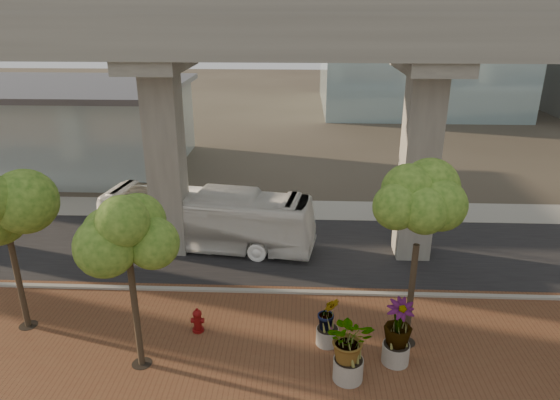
{
  "coord_description": "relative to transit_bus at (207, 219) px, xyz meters",
  "views": [
    {
      "loc": [
        0.46,
        -20.68,
        11.66
      ],
      "look_at": [
        -0.47,
        0.5,
        3.39
      ],
      "focal_mm": 32.0,
      "sensor_mm": 36.0,
      "label": 1
    }
  ],
  "objects": [
    {
      "name": "transit_viaduct",
      "position": [
        4.27,
        -0.4,
        5.77
      ],
      "size": [
        72.0,
        5.6,
        12.4
      ],
      "color": "gray",
      "rests_on": "ground"
    },
    {
      "name": "asphalt_road",
      "position": [
        4.27,
        -0.4,
        -1.5
      ],
      "size": [
        90.0,
        8.0,
        0.04
      ],
      "primitive_type": "cube",
      "color": "black",
      "rests_on": "ground"
    },
    {
      "name": "street_tree_far_west",
      "position": [
        -5.77,
        -7.23,
        3.43
      ],
      "size": [
        3.43,
        3.43,
        6.48
      ],
      "color": "#453927",
      "rests_on": "ground"
    },
    {
      "name": "station_pavilion",
      "position": [
        -15.73,
        13.6,
        1.7
      ],
      "size": [
        23.0,
        13.0,
        6.3
      ],
      "color": "#A5B9BD",
      "rests_on": "ground"
    },
    {
      "name": "streetlamp_east",
      "position": [
        11.15,
        4.21,
        3.44
      ],
      "size": [
        0.42,
        1.23,
        8.5
      ],
      "color": "#2E2E33",
      "rests_on": "ground"
    },
    {
      "name": "far_sidewalk",
      "position": [
        4.27,
        5.1,
        -1.49
      ],
      "size": [
        90.0,
        3.0,
        0.06
      ],
      "primitive_type": "cube",
      "color": "gray",
      "rests_on": "ground"
    },
    {
      "name": "transit_bus",
      "position": [
        0.0,
        0.0,
        0.0
      ],
      "size": [
        11.18,
        4.22,
        3.04
      ],
      "primitive_type": "imported",
      "rotation": [
        0.0,
        0.0,
        1.42
      ],
      "color": "white",
      "rests_on": "ground"
    },
    {
      "name": "fire_hydrant",
      "position": [
        0.91,
        -7.28,
        -0.99
      ],
      "size": [
        0.49,
        0.44,
        0.99
      ],
      "color": "#690B0B",
      "rests_on": "ground"
    },
    {
      "name": "planter_front",
      "position": [
        6.4,
        -9.66,
        0.02
      ],
      "size": [
        2.22,
        2.22,
        2.44
      ],
      "color": "#9B948C",
      "rests_on": "ground"
    },
    {
      "name": "street_tree_near_west",
      "position": [
        -0.68,
        -9.22,
        3.33
      ],
      "size": [
        3.07,
        3.07,
        6.22
      ],
      "color": "#453927",
      "rests_on": "ground"
    },
    {
      "name": "ground",
      "position": [
        4.27,
        -2.4,
        -1.52
      ],
      "size": [
        160.0,
        160.0,
        0.0
      ],
      "primitive_type": "plane",
      "color": "#383229",
      "rests_on": "ground"
    },
    {
      "name": "planter_left",
      "position": [
        5.8,
        -7.83,
        -0.24
      ],
      "size": [
        1.82,
        1.82,
        2.01
      ],
      "color": "#A29A92",
      "rests_on": "ground"
    },
    {
      "name": "brick_plaza",
      "position": [
        4.27,
        -10.4,
        -1.49
      ],
      "size": [
        70.0,
        13.0,
        0.06
      ],
      "primitive_type": "cube",
      "color": "brown",
      "rests_on": "ground"
    },
    {
      "name": "curb_strip",
      "position": [
        4.27,
        -4.4,
        -1.44
      ],
      "size": [
        70.0,
        0.25,
        0.16
      ],
      "primitive_type": "cube",
      "color": "gray",
      "rests_on": "ground"
    },
    {
      "name": "streetlamp_west",
      "position": [
        -3.74,
        4.93,
        3.23
      ],
      "size": [
        0.4,
        1.18,
        8.13
      ],
      "color": "#29292D",
      "rests_on": "ground"
    },
    {
      "name": "street_tree_near_east",
      "position": [
        8.71,
        -7.63,
        3.55
      ],
      "size": [
        3.46,
        3.46,
        6.61
      ],
      "color": "#453927",
      "rests_on": "ground"
    },
    {
      "name": "planter_right",
      "position": [
        8.12,
        -8.74,
        0.02
      ],
      "size": [
        2.29,
        2.29,
        2.45
      ],
      "color": "#AEA79D",
      "rests_on": "ground"
    }
  ]
}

